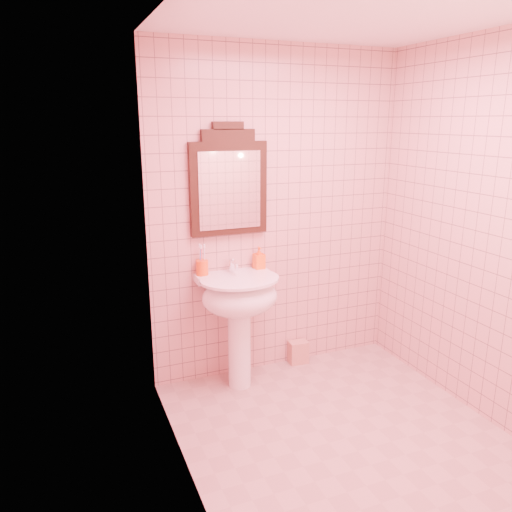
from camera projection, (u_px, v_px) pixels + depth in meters
name	position (u px, v px, depth m)	size (l,w,h in m)	color
floor	(346.00, 438.00, 3.17)	(2.20, 2.20, 0.00)	tan
back_wall	(277.00, 216.00, 3.83)	(2.00, 0.02, 2.50)	#CE9890
pedestal_sink	(239.00, 304.00, 3.64)	(0.58, 0.58, 0.86)	white
faucet	(233.00, 265.00, 3.69)	(0.04, 0.16, 0.11)	white
mirror	(229.00, 184.00, 3.59)	(0.58, 0.06, 0.81)	black
toothbrush_cup	(202.00, 267.00, 3.64)	(0.09, 0.09, 0.21)	#E64E13
soap_dispenser	(259.00, 258.00, 3.79)	(0.08, 0.08, 0.17)	#FE6215
towel	(298.00, 352.00, 4.15)	(0.16, 0.10, 0.19)	tan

